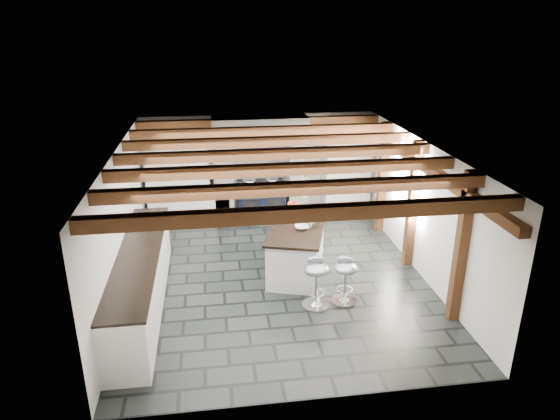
{
  "coord_description": "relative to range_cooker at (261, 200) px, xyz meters",
  "views": [
    {
      "loc": [
        -1.03,
        -7.59,
        4.2
      ],
      "look_at": [
        0.1,
        0.4,
        1.1
      ],
      "focal_mm": 32.0,
      "sensor_mm": 36.0,
      "label": 1
    }
  ],
  "objects": [
    {
      "name": "bar_stool_far",
      "position": [
        0.47,
        -3.65,
        0.04
      ],
      "size": [
        0.44,
        0.44,
        0.81
      ],
      "rotation": [
        0.0,
        0.0,
        -0.02
      ],
      "color": "silver",
      "rests_on": "ground"
    },
    {
      "name": "ground",
      "position": [
        0.0,
        -2.68,
        -0.47
      ],
      "size": [
        6.0,
        6.0,
        0.0
      ],
      "primitive_type": "plane",
      "color": "black",
      "rests_on": "ground"
    },
    {
      "name": "bar_stool_near",
      "position": [
        0.94,
        -3.6,
        0.01
      ],
      "size": [
        0.46,
        0.46,
        0.76
      ],
      "rotation": [
        0.0,
        0.0,
        -0.29
      ],
      "color": "silver",
      "rests_on": "ground"
    },
    {
      "name": "kitchen_island",
      "position": [
        0.37,
        -2.47,
        -0.03
      ],
      "size": [
        1.36,
        1.91,
        1.14
      ],
      "rotation": [
        0.0,
        0.0,
        -0.29
      ],
      "color": "white",
      "rests_on": "ground"
    },
    {
      "name": "room_shell",
      "position": [
        -0.61,
        -1.26,
        0.6
      ],
      "size": [
        6.0,
        6.03,
        6.0
      ],
      "color": "silver",
      "rests_on": "ground"
    },
    {
      "name": "range_cooker",
      "position": [
        0.0,
        0.0,
        0.0
      ],
      "size": [
        1.0,
        0.63,
        0.99
      ],
      "color": "black",
      "rests_on": "ground"
    }
  ]
}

